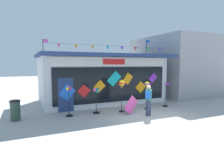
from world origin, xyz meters
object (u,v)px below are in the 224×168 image
Objects in this scene: wind_spinner_center_left at (122,86)px; trash_bin at (15,110)px; wind_spinner_center_right at (147,87)px; wind_spinner_right at (167,92)px; kite_shop_building at (101,78)px; display_kite_on_ground at (131,105)px; person_near_camera at (148,100)px; wind_spinner_far_left at (69,100)px; wind_spinner_left at (96,96)px.

trash_bin is at bearing 173.72° from wind_spinner_center_left.
wind_spinner_right is at bearing 5.31° from wind_spinner_center_right.
wind_spinner_center_left is (-0.13, -3.70, -0.22)m from kite_shop_building.
wind_spinner_center_right reaches higher than wind_spinner_right.
display_kite_on_ground is at bearing -12.24° from trash_bin.
person_near_camera is at bearing -17.08° from trash_bin.
kite_shop_building is 6.69m from trash_bin.
person_near_camera reaches higher than trash_bin.
kite_shop_building is 3.71m from wind_spinner_center_left.
display_kite_on_ground is (-0.66, 0.74, -0.36)m from person_near_camera.
kite_shop_building is at bearing 91.58° from display_kite_on_ground.
wind_spinner_right is at bearing -1.26° from wind_spinner_far_left.
display_kite_on_ground is (1.74, -0.93, -0.51)m from wind_spinner_left.
wind_spinner_right is at bearing -1.73° from wind_spinner_left.
person_near_camera is at bearing -56.81° from wind_spinner_center_left.
wind_spinner_center_right is 1.83m from display_kite_on_ground.
wind_spinner_center_right is at bearing -77.19° from person_near_camera.
wind_spinner_center_right reaches higher than trash_bin.
wind_spinner_far_left is 1.73× the size of display_kite_on_ground.
wind_spinner_center_right is 1.04× the size of person_near_camera.
wind_spinner_far_left is at bearing -7.76° from trash_bin.
kite_shop_building is at bearing 64.72° from wind_spinner_left.
trash_bin is at bearing -152.06° from kite_shop_building.
wind_spinner_right is (6.50, -0.14, 0.02)m from wind_spinner_far_left.
wind_spinner_center_right is 7.50m from trash_bin.
kite_shop_building is 8.85× the size of trash_bin.
wind_spinner_right is at bearing -104.87° from person_near_camera.
wind_spinner_far_left is at bearing 175.01° from wind_spinner_center_left.
wind_spinner_center_right is at bearing -5.44° from wind_spinner_left.
wind_spinner_left is 3.27m from wind_spinner_center_right.
wind_spinner_center_left is 1.09× the size of wind_spinner_center_right.
wind_spinner_center_left is at bearing -92.06° from kite_shop_building.
wind_spinner_left is at bearing 169.63° from wind_spinner_center_left.
wind_spinner_far_left is 0.97× the size of wind_spinner_center_right.
wind_spinner_center_left is (1.49, -0.27, 0.51)m from wind_spinner_left.
wind_spinner_center_left is 1.76m from wind_spinner_center_right.
wind_spinner_left is 0.85× the size of wind_spinner_center_left.
wind_spinner_center_right is 1.70× the size of trash_bin.
kite_shop_building reaches higher than wind_spinner_center_left.
wind_spinner_left is at bearing 174.56° from wind_spinner_center_right.
wind_spinner_right is (3.32, -3.58, -0.83)m from kite_shop_building.
wind_spinner_far_left is 3.12m from wind_spinner_center_left.
display_kite_on_ground is (0.12, -4.37, -1.24)m from kite_shop_building.
wind_spinner_left reaches higher than display_kite_on_ground.
kite_shop_building is 9.25× the size of display_kite_on_ground.
wind_spinner_center_right is at bearing -5.09° from trash_bin.
person_near_camera is 6.90m from trash_bin.
wind_spinner_center_left is (3.04, -0.27, 0.63)m from wind_spinner_far_left.
wind_spinner_far_left is at bearing 164.28° from display_kite_on_ground.
kite_shop_building is 3.87m from wind_spinner_left.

